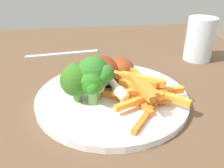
{
  "coord_description": "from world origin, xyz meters",
  "views": [
    {
      "loc": [
        0.38,
        -0.07,
        0.95
      ],
      "look_at": [
        0.03,
        -0.02,
        0.76
      ],
      "focal_mm": 36.96,
      "sensor_mm": 36.0,
      "label": 1
    }
  ],
  "objects": [
    {
      "name": "dining_table",
      "position": [
        0.0,
        0.0,
        0.61
      ],
      "size": [
        0.98,
        0.76,
        0.73
      ],
      "color": "brown",
      "rests_on": "ground_plane"
    },
    {
      "name": "dinner_plate",
      "position": [
        0.03,
        -0.02,
        0.74
      ],
      "size": [
        0.27,
        0.27,
        0.01
      ],
      "primitive_type": "cylinder",
      "color": "white",
      "rests_on": "dining_table"
    },
    {
      "name": "broccoli_floret_front",
      "position": [
        0.06,
        -0.06,
        0.78
      ],
      "size": [
        0.05,
        0.05,
        0.06
      ],
      "color": "#85B85B",
      "rests_on": "dinner_plate"
    },
    {
      "name": "broccoli_floret_middle",
      "position": [
        0.04,
        -0.08,
        0.78
      ],
      "size": [
        0.06,
        0.05,
        0.06
      ],
      "color": "#75AD5A",
      "rests_on": "dinner_plate"
    },
    {
      "name": "broccoli_floret_back",
      "position": [
        0.04,
        -0.05,
        0.79
      ],
      "size": [
        0.06,
        0.06,
        0.08
      ],
      "color": "#76B656",
      "rests_on": "dinner_plate"
    },
    {
      "name": "carrot_fries_pile",
      "position": [
        0.06,
        0.02,
        0.76
      ],
      "size": [
        0.16,
        0.15,
        0.04
      ],
      "color": "orange",
      "rests_on": "dinner_plate"
    },
    {
      "name": "chicken_drumstick_near",
      "position": [
        -0.02,
        -0.0,
        0.76
      ],
      "size": [
        0.12,
        0.1,
        0.04
      ],
      "color": "#63220E",
      "rests_on": "dinner_plate"
    },
    {
      "name": "chicken_drumstick_far",
      "position": [
        -0.01,
        -0.03,
        0.76
      ],
      "size": [
        0.13,
        0.06,
        0.04
      ],
      "color": "#511B11",
      "rests_on": "dinner_plate"
    },
    {
      "name": "chicken_drumstick_extra",
      "position": [
        -0.01,
        -0.03,
        0.77
      ],
      "size": [
        0.13,
        0.07,
        0.05
      ],
      "color": "#56180A",
      "rests_on": "dinner_plate"
    },
    {
      "name": "fork",
      "position": [
        -0.21,
        -0.12,
        0.73
      ],
      "size": [
        0.03,
        0.19,
        0.0
      ],
      "primitive_type": "cube",
      "rotation": [
        0.0,
        0.0,
        1.69
      ],
      "color": "silver",
      "rests_on": "dining_table"
    },
    {
      "name": "water_glass",
      "position": [
        -0.13,
        0.22,
        0.78
      ],
      "size": [
        0.07,
        0.07,
        0.1
      ],
      "primitive_type": "cylinder",
      "color": "silver",
      "rests_on": "dining_table"
    }
  ]
}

